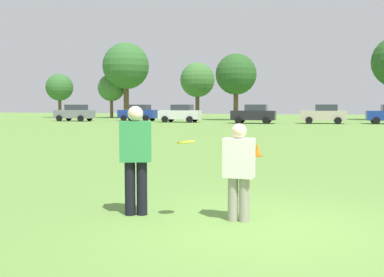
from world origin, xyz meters
name	(u,v)px	position (x,y,z in m)	size (l,w,h in m)	color
ground_plane	(262,227)	(0.00, 0.00, 0.00)	(168.95, 168.95, 0.00)	#608C3D
player_thrower	(136,154)	(-2.03, 0.10, 0.98)	(0.56, 0.45, 1.74)	black
player_defender	(239,167)	(-0.39, 0.22, 0.82)	(0.45, 0.26, 1.48)	gray
frisbee	(186,142)	(-1.15, 0.00, 1.20)	(0.27, 0.27, 0.09)	yellow
traffic_cone	(257,150)	(-1.75, 9.13, 0.23)	(0.32, 0.32, 0.48)	#D8590C
parked_car_near_left	(75,113)	(-27.30, 37.62, 0.92)	(4.29, 2.39, 1.82)	slate
parked_car_mid_left	(139,113)	(-20.78, 40.15, 0.92)	(4.29, 2.39, 1.82)	navy
parked_car_center	(180,113)	(-15.06, 38.03, 0.92)	(4.29, 2.39, 1.82)	silver
parked_car_mid_right	(254,114)	(-7.31, 37.48, 0.92)	(4.29, 2.39, 1.82)	black
parked_car_near_right	(324,114)	(-0.89, 39.09, 0.92)	(4.29, 2.39, 1.82)	#B7AD99
tree_west_oak	(59,87)	(-37.26, 49.32, 4.26)	(3.81, 3.81, 6.19)	brown
tree_west_maple	(111,88)	(-29.68, 50.42, 4.13)	(3.70, 3.70, 6.01)	brown
tree_center_elm	(126,66)	(-27.28, 50.15, 7.00)	(6.27, 6.27, 10.18)	brown
tree_east_birch	(197,80)	(-17.37, 50.92, 5.02)	(4.49, 4.49, 7.30)	brown
tree_east_oak	(236,74)	(-11.10, 46.06, 5.31)	(4.75, 4.75, 7.72)	brown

